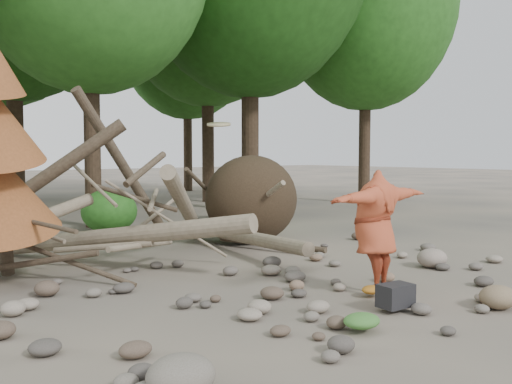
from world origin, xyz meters
TOP-DOWN VIEW (x-y plane):
  - ground at (0.00, 0.00)m, footprint 120.00×120.00m
  - deadfall_pile at (2.02, 4.24)m, footprint 8.55×5.24m
  - bush_mid at (0.80, 7.80)m, footprint 1.40×1.40m
  - bush_right at (5.00, 7.00)m, footprint 2.00×2.00m
  - frisbee_thrower at (1.02, -0.45)m, footprint 3.64×1.00m
  - backpack at (0.52, -1.19)m, footprint 0.47×0.34m
  - cloth_green at (-0.49, -1.48)m, footprint 0.45×0.38m
  - cloth_orange at (0.85, -0.55)m, footprint 0.33×0.27m
  - boulder_front_left at (-2.99, -1.64)m, footprint 0.60×0.54m
  - boulder_front_right at (1.66, -1.97)m, footprint 0.52×0.46m
  - boulder_mid_right at (3.34, 0.12)m, footprint 0.56×0.51m

SIDE VIEW (x-z plane):
  - ground at x=0.00m, z-range 0.00..0.00m
  - cloth_orange at x=0.85m, z-range 0.00..0.12m
  - cloth_green at x=-0.49m, z-range 0.00..0.17m
  - backpack at x=0.52m, z-range 0.00..0.29m
  - boulder_front_right at x=1.66m, z-range 0.00..0.31m
  - boulder_mid_right at x=3.34m, z-range 0.00..0.34m
  - boulder_front_left at x=-2.99m, z-range 0.00..0.36m
  - bush_mid at x=0.80m, z-range 0.00..1.12m
  - bush_right at x=5.00m, z-range 0.00..1.60m
  - frisbee_thrower at x=1.02m, z-range -0.23..2.12m
  - deadfall_pile at x=2.02m, z-range -0.70..2.60m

